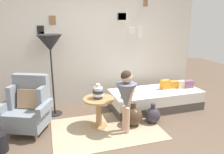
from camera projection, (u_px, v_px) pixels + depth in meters
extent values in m
plane|color=brown|center=(121.00, 149.00, 3.29)|extent=(12.00, 12.00, 0.00)
cube|color=silver|center=(92.00, 46.00, 4.74)|extent=(4.80, 0.10, 2.60)
cube|color=white|center=(46.00, 36.00, 4.36)|extent=(0.21, 0.02, 0.15)
cube|color=silver|center=(46.00, 36.00, 4.36)|extent=(0.17, 0.01, 0.12)
cube|color=olive|center=(52.00, 20.00, 4.32)|extent=(0.13, 0.02, 0.17)
cube|color=gray|center=(52.00, 20.00, 4.32)|extent=(0.10, 0.01, 0.14)
cube|color=olive|center=(146.00, 3.00, 4.78)|extent=(0.10, 0.02, 0.16)
cube|color=silver|center=(146.00, 3.00, 4.78)|extent=(0.08, 0.01, 0.13)
cube|color=black|center=(41.00, 31.00, 4.31)|extent=(0.13, 0.02, 0.22)
cube|color=#5A5A54|center=(41.00, 31.00, 4.31)|extent=(0.10, 0.01, 0.17)
cube|color=white|center=(140.00, 32.00, 4.92)|extent=(0.10, 0.02, 0.26)
cube|color=gray|center=(140.00, 32.00, 4.92)|extent=(0.08, 0.01, 0.20)
cube|color=black|center=(122.00, 17.00, 4.71)|extent=(0.19, 0.02, 0.15)
cube|color=#B4B4A8|center=(122.00, 17.00, 4.70)|extent=(0.15, 0.01, 0.11)
cube|color=white|center=(122.00, 18.00, 4.72)|extent=(0.18, 0.02, 0.19)
cube|color=slate|center=(123.00, 18.00, 4.71)|extent=(0.14, 0.01, 0.15)
cube|color=white|center=(131.00, 31.00, 4.85)|extent=(0.14, 0.02, 0.14)
cube|color=silver|center=(131.00, 31.00, 4.85)|extent=(0.11, 0.01, 0.11)
cube|color=tan|center=(107.00, 129.00, 3.85)|extent=(1.86, 1.26, 0.01)
cylinder|color=#9E7042|center=(8.00, 135.00, 3.54)|extent=(0.04, 0.04, 0.12)
cylinder|color=#9E7042|center=(36.00, 137.00, 3.48)|extent=(0.04, 0.04, 0.12)
cylinder|color=#9E7042|center=(22.00, 122.00, 3.97)|extent=(0.04, 0.04, 0.12)
cylinder|color=#9E7042|center=(48.00, 124.00, 3.91)|extent=(0.04, 0.04, 0.12)
cube|color=gray|center=(28.00, 118.00, 3.67)|extent=(0.78, 0.76, 0.30)
cube|color=gray|center=(32.00, 90.00, 3.78)|extent=(0.60, 0.38, 0.55)
cube|color=gray|center=(14.00, 96.00, 3.71)|extent=(0.20, 0.31, 0.39)
cube|color=gray|center=(43.00, 98.00, 3.64)|extent=(0.20, 0.31, 0.39)
cube|color=gray|center=(7.00, 105.00, 3.64)|extent=(0.29, 0.50, 0.14)
cube|color=gray|center=(45.00, 107.00, 3.55)|extent=(0.29, 0.50, 0.14)
cube|color=tan|center=(29.00, 99.00, 3.68)|extent=(0.40, 0.30, 0.33)
cube|color=#4C4742|center=(155.00, 104.00, 4.72)|extent=(1.91, 0.82, 0.18)
cube|color=white|center=(155.00, 95.00, 4.67)|extent=(1.91, 0.82, 0.22)
cube|color=gray|center=(189.00, 84.00, 4.80)|extent=(0.20, 0.13, 0.16)
cube|color=beige|center=(181.00, 84.00, 4.80)|extent=(0.17, 0.13, 0.16)
cube|color=orange|center=(173.00, 84.00, 4.80)|extent=(0.22, 0.14, 0.15)
cube|color=orange|center=(165.00, 84.00, 4.71)|extent=(0.21, 0.15, 0.20)
cylinder|color=tan|center=(99.00, 126.00, 3.96)|extent=(0.30, 0.30, 0.02)
cylinder|color=tan|center=(99.00, 113.00, 3.89)|extent=(0.10, 0.10, 0.49)
cylinder|color=tan|center=(99.00, 99.00, 3.82)|extent=(0.54, 0.54, 0.03)
cylinder|color=#2D384C|center=(98.00, 97.00, 3.81)|extent=(0.16, 0.16, 0.05)
cylinder|color=white|center=(98.00, 94.00, 3.80)|extent=(0.19, 0.19, 0.05)
cylinder|color=#2D384C|center=(98.00, 91.00, 3.79)|extent=(0.19, 0.19, 0.05)
cylinder|color=white|center=(98.00, 89.00, 3.77)|extent=(0.16, 0.16, 0.05)
cylinder|color=white|center=(98.00, 86.00, 3.76)|extent=(0.07, 0.07, 0.06)
cylinder|color=black|center=(55.00, 113.00, 4.45)|extent=(0.28, 0.28, 0.02)
cylinder|color=black|center=(52.00, 78.00, 4.25)|extent=(0.03, 0.03, 1.49)
cone|color=#232328|center=(50.00, 43.00, 4.07)|extent=(0.46, 0.46, 0.31)
cylinder|color=#D8AD8E|center=(128.00, 121.00, 3.66)|extent=(0.07, 0.07, 0.46)
cylinder|color=#D8AD8E|center=(124.00, 118.00, 3.75)|extent=(0.07, 0.07, 0.46)
cone|color=slate|center=(126.00, 96.00, 3.59)|extent=(0.34, 0.34, 0.44)
cylinder|color=slate|center=(127.00, 88.00, 3.55)|extent=(0.17, 0.17, 0.17)
cylinder|color=#D8AD8E|center=(132.00, 95.00, 3.49)|extent=(0.13, 0.08, 0.30)
cylinder|color=#D8AD8E|center=(123.00, 90.00, 3.69)|extent=(0.13, 0.08, 0.30)
sphere|color=#D8AD8E|center=(127.00, 77.00, 3.51)|extent=(0.19, 0.19, 0.19)
sphere|color=#38281E|center=(126.00, 76.00, 3.50)|extent=(0.18, 0.18, 0.18)
cube|color=#BAAD88|center=(130.00, 90.00, 4.60)|extent=(0.24, 0.19, 0.03)
sphere|color=#473323|center=(133.00, 116.00, 3.96)|extent=(0.35, 0.35, 0.35)
cylinder|color=#473323|center=(133.00, 105.00, 3.90)|extent=(0.10, 0.10, 0.09)
sphere|color=#332D38|center=(153.00, 115.00, 4.06)|extent=(0.29, 0.29, 0.29)
cylinder|color=#332D38|center=(153.00, 106.00, 4.01)|extent=(0.08, 0.08, 0.09)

